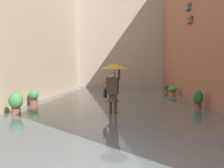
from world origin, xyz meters
The scene contains 10 objects.
ground_plane centered at (0.00, -11.24, 0.00)m, with size 60.00×60.00×0.00m, color gray.
flood_water centered at (0.00, -11.24, 0.06)m, with size 8.86×28.49×0.11m, color #515B60.
building_facade_left centered at (-4.93, -11.24, 5.28)m, with size 2.04×26.49×10.56m.
building_facade_far centered at (0.00, -23.39, 4.49)m, with size 11.66×1.80×8.98m, color #A89989.
person_wading centered at (-0.10, -6.33, 1.48)m, with size 1.10×1.10×2.05m.
potted_plant_far_right centered at (3.70, -8.56, 0.43)m, with size 0.45×0.45×0.81m.
potted_plant_far_left centered at (-3.64, -8.09, 0.47)m, with size 0.42×0.42×0.86m.
potted_plant_mid_right centered at (3.49, -6.05, 0.52)m, with size 0.53×0.53×0.90m.
potted_plant_near_left centered at (-3.55, -13.88, 0.41)m, with size 0.57×0.57×0.69m.
potted_plant_mid_left centered at (-3.54, -16.80, 0.35)m, with size 0.40×0.40×0.66m.
Camera 1 is at (-0.56, 3.59, 1.72)m, focal length 43.20 mm.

